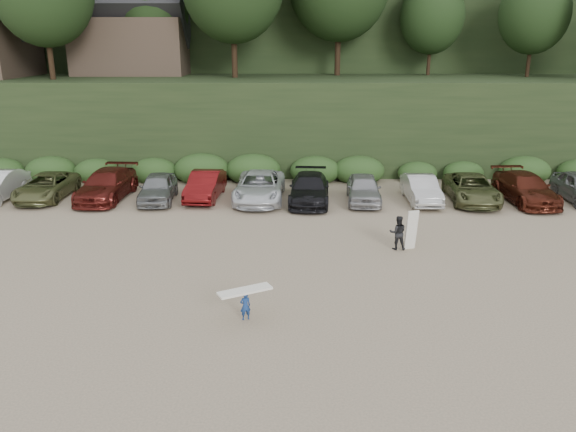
{
  "coord_description": "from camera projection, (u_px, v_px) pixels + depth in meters",
  "views": [
    {
      "loc": [
        -0.25,
        -19.91,
        8.51
      ],
      "look_at": [
        -0.35,
        3.0,
        1.3
      ],
      "focal_mm": 35.0,
      "sensor_mm": 36.0,
      "label": 1
    }
  ],
  "objects": [
    {
      "name": "ground",
      "position": [
        297.0,
        272.0,
        21.54
      ],
      "size": [
        120.0,
        120.0,
        0.0
      ],
      "primitive_type": "plane",
      "color": "tan",
      "rests_on": "ground"
    },
    {
      "name": "adult_surfer",
      "position": [
        399.0,
        232.0,
        23.64
      ],
      "size": [
        1.2,
        0.6,
        1.74
      ],
      "color": "black",
      "rests_on": "ground"
    },
    {
      "name": "parked_cars",
      "position": [
        292.0,
        187.0,
        30.83
      ],
      "size": [
        39.68,
        6.11,
        1.61
      ],
      "color": "silver",
      "rests_on": "ground"
    },
    {
      "name": "hillside_backdrop",
      "position": [
        290.0,
        9.0,
        52.45
      ],
      "size": [
        90.0,
        41.5,
        28.0
      ],
      "color": "black",
      "rests_on": "ground"
    },
    {
      "name": "child_surfer",
      "position": [
        245.0,
        299.0,
        17.65
      ],
      "size": [
        1.76,
        1.22,
        1.04
      ],
      "color": "navy",
      "rests_on": "ground"
    }
  ]
}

